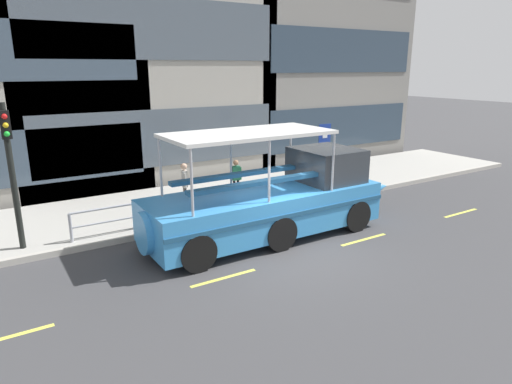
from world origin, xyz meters
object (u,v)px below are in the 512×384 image
object	(u,v)px
pedestrian_mid_left	(236,176)
pedestrian_mid_right	(185,182)
traffic_light_pole	(11,163)
parking_sign	(324,145)
pedestrian_near_bow	(302,165)
duck_tour_boat	(279,200)

from	to	relation	value
pedestrian_mid_left	pedestrian_mid_right	distance (m)	2.12
traffic_light_pole	parking_sign	xyz separation A→B (m)	(11.20, 0.50, -0.61)
parking_sign	pedestrian_near_bow	xyz separation A→B (m)	(-0.89, 0.26, -0.78)
parking_sign	duck_tour_boat	xyz separation A→B (m)	(-4.27, -2.94, -0.90)
traffic_light_pole	pedestrian_near_bow	bearing A→B (deg)	4.23
pedestrian_near_bow	traffic_light_pole	bearing A→B (deg)	-175.77
traffic_light_pole	duck_tour_boat	xyz separation A→B (m)	(6.93, -2.44, -1.51)
duck_tour_boat	pedestrian_near_bow	bearing A→B (deg)	43.55
pedestrian_mid_left	traffic_light_pole	bearing A→B (deg)	-172.23
parking_sign	pedestrian_mid_right	xyz separation A→B (m)	(-5.92, 0.43, -0.81)
pedestrian_mid_left	pedestrian_mid_right	world-z (taller)	pedestrian_mid_right
parking_sign	pedestrian_mid_right	distance (m)	5.99
parking_sign	pedestrian_near_bow	world-z (taller)	parking_sign
parking_sign	pedestrian_near_bow	bearing A→B (deg)	163.70
duck_tour_boat	pedestrian_mid_left	size ratio (longest dim) A/B	6.00
duck_tour_boat	pedestrian_mid_right	bearing A→B (deg)	116.14
traffic_light_pole	pedestrian_near_bow	xyz separation A→B (m)	(10.30, 0.76, -1.39)
duck_tour_boat	pedestrian_near_bow	world-z (taller)	duck_tour_boat
pedestrian_mid_left	parking_sign	bearing A→B (deg)	-7.60
pedestrian_near_bow	pedestrian_mid_right	distance (m)	5.03
pedestrian_mid_left	pedestrian_mid_right	size ratio (longest dim) A/B	0.92
duck_tour_boat	pedestrian_near_bow	distance (m)	4.65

